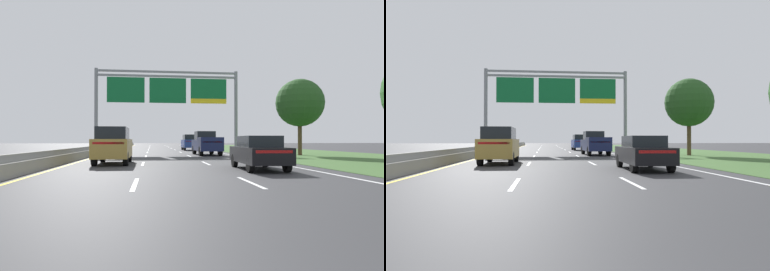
% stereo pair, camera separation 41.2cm
% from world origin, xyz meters
% --- Properties ---
extents(ground_plane, '(220.00, 220.00, 0.00)m').
position_xyz_m(ground_plane, '(0.00, 35.00, 0.00)').
color(ground_plane, '#333335').
extents(lane_striping, '(11.96, 106.00, 0.01)m').
position_xyz_m(lane_striping, '(0.00, 34.54, 0.00)').
color(lane_striping, white).
rests_on(lane_striping, ground).
extents(grass_verge_right, '(14.00, 110.00, 0.02)m').
position_xyz_m(grass_verge_right, '(13.95, 35.00, 0.01)').
color(grass_verge_right, '#3D602D').
rests_on(grass_verge_right, ground).
extents(median_barrier_concrete, '(0.60, 110.00, 0.85)m').
position_xyz_m(median_barrier_concrete, '(-6.60, 35.00, 0.35)').
color(median_barrier_concrete, gray).
rests_on(median_barrier_concrete, ground).
extents(overhead_sign_gantry, '(15.06, 0.42, 8.78)m').
position_xyz_m(overhead_sign_gantry, '(0.30, 34.84, 6.23)').
color(overhead_sign_gantry, gray).
rests_on(overhead_sign_gantry, ground).
extents(pickup_truck_navy, '(2.15, 5.45, 2.20)m').
position_xyz_m(pickup_truck_navy, '(3.64, 30.20, 1.07)').
color(pickup_truck_navy, '#161E47').
rests_on(pickup_truck_navy, ground).
extents(car_gold_left_lane_suv, '(1.92, 4.71, 2.11)m').
position_xyz_m(car_gold_left_lane_suv, '(-3.56, 19.66, 1.10)').
color(car_gold_left_lane_suv, '#A38438').
rests_on(car_gold_left_lane_suv, ground).
extents(car_blue_right_lane_suv, '(1.94, 4.72, 2.11)m').
position_xyz_m(car_blue_right_lane_suv, '(3.70, 44.60, 1.10)').
color(car_blue_right_lane_suv, navy).
rests_on(car_blue_right_lane_suv, ground).
extents(car_black_right_lane_sedan, '(1.93, 4.45, 1.57)m').
position_xyz_m(car_black_right_lane_sedan, '(3.62, 15.03, 0.82)').
color(car_black_right_lane_sedan, black).
rests_on(car_black_right_lane_sedan, ground).
extents(roadside_tree_mid, '(4.28, 4.28, 6.87)m').
position_xyz_m(roadside_tree_mid, '(11.87, 28.45, 4.72)').
color(roadside_tree_mid, '#4C3823').
rests_on(roadside_tree_mid, ground).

